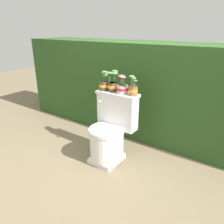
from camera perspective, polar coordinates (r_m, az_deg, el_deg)
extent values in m
plane|color=#75664C|center=(2.52, -1.43, -13.18)|extent=(12.00, 12.00, 0.00)
cube|color=#284C1E|center=(3.04, 9.71, 5.70)|extent=(3.99, 0.70, 1.25)
cube|color=silver|center=(2.55, -1.37, -11.98)|extent=(0.29, 0.35, 0.05)
cylinder|color=silver|center=(2.46, -1.41, -8.41)|extent=(0.37, 0.37, 0.31)
cylinder|color=silver|center=(2.37, -1.44, -4.77)|extent=(0.39, 0.39, 0.04)
cube|color=silver|center=(2.47, 1.39, 0.17)|extent=(0.46, 0.15, 0.38)
cube|color=silver|center=(2.40, 1.43, 4.78)|extent=(0.49, 0.17, 0.03)
cylinder|color=silver|center=(2.44, -3.11, 2.78)|extent=(0.02, 0.05, 0.02)
cylinder|color=#47382D|center=(2.47, -2.13, 6.85)|extent=(0.11, 0.11, 0.10)
cylinder|color=orange|center=(2.47, -2.13, 6.96)|extent=(0.11, 0.11, 0.03)
cylinder|color=#332319|center=(2.46, -2.14, 7.83)|extent=(0.10, 0.10, 0.01)
cylinder|color=#4C753D|center=(2.44, -1.91, 9.08)|extent=(0.01, 0.01, 0.10)
ellipsoid|color=#569342|center=(2.43, -1.93, 10.45)|extent=(0.07, 0.05, 0.02)
cylinder|color=#4C753D|center=(2.50, -2.14, 9.10)|extent=(0.01, 0.01, 0.08)
ellipsoid|color=#569342|center=(2.49, -2.15, 10.14)|extent=(0.06, 0.04, 0.02)
cylinder|color=#4C753D|center=(2.49, -1.89, 8.74)|extent=(0.01, 0.01, 0.05)
ellipsoid|color=#569342|center=(2.48, -1.90, 9.53)|extent=(0.06, 0.04, 0.03)
cylinder|color=#4C753D|center=(2.49, -1.44, 8.97)|extent=(0.01, 0.01, 0.07)
ellipsoid|color=#569342|center=(2.48, -1.45, 9.89)|extent=(0.05, 0.04, 0.02)
cylinder|color=#47382D|center=(2.42, 0.11, 6.55)|extent=(0.10, 0.10, 0.10)
cylinder|color=orange|center=(2.42, 0.11, 6.67)|extent=(0.10, 0.10, 0.03)
cylinder|color=#332319|center=(2.41, 0.12, 7.58)|extent=(0.09, 0.09, 0.01)
cylinder|color=#4C753D|center=(2.40, 0.75, 9.10)|extent=(0.01, 0.01, 0.12)
ellipsoid|color=#569342|center=(2.39, 0.75, 10.63)|extent=(0.07, 0.05, 0.02)
cylinder|color=#4C753D|center=(2.39, -0.67, 8.86)|extent=(0.01, 0.01, 0.10)
ellipsoid|color=#569342|center=(2.38, -0.67, 10.20)|extent=(0.08, 0.06, 0.02)
cylinder|color=#4C753D|center=(2.39, 0.66, 8.76)|extent=(0.01, 0.01, 0.09)
ellipsoid|color=#569342|center=(2.38, 0.66, 10.07)|extent=(0.08, 0.06, 0.03)
cylinder|color=beige|center=(2.35, 2.76, 5.94)|extent=(0.12, 0.12, 0.09)
cylinder|color=#D1234C|center=(2.35, 2.76, 6.04)|extent=(0.12, 0.12, 0.03)
cylinder|color=#332319|center=(2.34, 2.77, 6.87)|extent=(0.11, 0.11, 0.01)
cylinder|color=#4C753D|center=(2.36, 2.52, 8.17)|extent=(0.01, 0.01, 0.08)
ellipsoid|color=#B26B75|center=(2.35, 2.54, 9.31)|extent=(0.08, 0.06, 0.03)
cylinder|color=#4C753D|center=(2.37, 3.11, 8.07)|extent=(0.01, 0.01, 0.07)
ellipsoid|color=#B26B75|center=(2.36, 3.13, 9.03)|extent=(0.05, 0.04, 0.02)
cylinder|color=#4C753D|center=(2.35, 2.62, 8.02)|extent=(0.01, 0.01, 0.07)
ellipsoid|color=#B26B75|center=(2.34, 2.63, 9.04)|extent=(0.05, 0.04, 0.02)
cylinder|color=#9E5638|center=(2.29, 5.53, 5.52)|extent=(0.09, 0.09, 0.10)
cylinder|color=orange|center=(2.28, 5.54, 5.64)|extent=(0.09, 0.09, 0.03)
cylinder|color=#332319|center=(2.27, 5.57, 6.57)|extent=(0.08, 0.08, 0.01)
cylinder|color=#4C753D|center=(2.28, 5.16, 7.93)|extent=(0.01, 0.01, 0.09)
ellipsoid|color=#569342|center=(2.27, 5.21, 9.21)|extent=(0.07, 0.05, 0.03)
cylinder|color=#4C753D|center=(2.23, 5.70, 7.53)|extent=(0.01, 0.01, 0.08)
ellipsoid|color=#569342|center=(2.22, 5.75, 8.72)|extent=(0.05, 0.04, 0.02)
cylinder|color=#4C753D|center=(2.24, 5.98, 7.25)|extent=(0.01, 0.01, 0.06)
ellipsoid|color=#569342|center=(2.23, 6.02, 8.15)|extent=(0.05, 0.04, 0.02)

